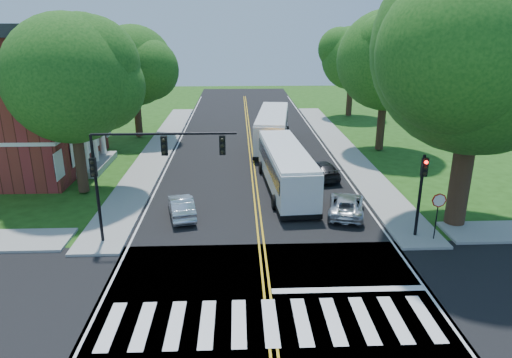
{
  "coord_description": "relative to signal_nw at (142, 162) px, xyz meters",
  "views": [
    {
      "loc": [
        -1.15,
        -15.12,
        10.74
      ],
      "look_at": [
        -0.14,
        9.42,
        2.4
      ],
      "focal_mm": 32.0,
      "sensor_mm": 36.0,
      "label": 1
    }
  ],
  "objects": [
    {
      "name": "ground",
      "position": [
        5.86,
        -6.43,
        -4.38
      ],
      "size": [
        140.0,
        140.0,
        0.0
      ],
      "primitive_type": "plane",
      "color": "#1F4611",
      "rests_on": "ground"
    },
    {
      "name": "center_line",
      "position": [
        5.86,
        15.57,
        -4.36
      ],
      "size": [
        0.36,
        70.0,
        0.01
      ],
      "primitive_type": "cube",
      "color": "gold",
      "rests_on": "road"
    },
    {
      "name": "hatchback",
      "position": [
        1.36,
        3.34,
        -3.74
      ],
      "size": [
        2.12,
        3.98,
        1.25
      ],
      "primitive_type": "imported",
      "rotation": [
        0.0,
        0.0,
        3.36
      ],
      "color": "silver",
      "rests_on": "road"
    },
    {
      "name": "crosswalk",
      "position": [
        5.86,
        -6.93,
        -4.36
      ],
      "size": [
        12.6,
        3.0,
        0.01
      ],
      "primitive_type": "cube",
      "color": "silver",
      "rests_on": "road"
    },
    {
      "name": "sidewalk_ne",
      "position": [
        14.16,
        18.57,
        -4.3
      ],
      "size": [
        2.6,
        40.0,
        0.15
      ],
      "primitive_type": "cube",
      "color": "gray",
      "rests_on": "ground"
    },
    {
      "name": "sidewalk_nw",
      "position": [
        -2.44,
        18.57,
        -4.3
      ],
      "size": [
        2.6,
        40.0,
        0.15
      ],
      "primitive_type": "cube",
      "color": "gray",
      "rests_on": "ground"
    },
    {
      "name": "stop_sign",
      "position": [
        14.86,
        -0.45,
        -2.35
      ],
      "size": [
        0.76,
        0.08,
        2.53
      ],
      "color": "black",
      "rests_on": "ground"
    },
    {
      "name": "road",
      "position": [
        5.86,
        11.57,
        -4.37
      ],
      "size": [
        14.0,
        96.0,
        0.01
      ],
      "primitive_type": "cube",
      "color": "black",
      "rests_on": "ground"
    },
    {
      "name": "signal_nw",
      "position": [
        0.0,
        0.0,
        0.0
      ],
      "size": [
        7.15,
        0.46,
        5.66
      ],
      "color": "black",
      "rests_on": "ground"
    },
    {
      "name": "signal_ne",
      "position": [
        14.06,
        0.01,
        -1.41
      ],
      "size": [
        0.3,
        0.46,
        4.4
      ],
      "color": "black",
      "rests_on": "ground"
    },
    {
      "name": "tree_west_far",
      "position": [
        -5.14,
        23.57,
        2.62
      ],
      "size": [
        7.6,
        7.6,
        10.67
      ],
      "color": "#312013",
      "rests_on": "ground"
    },
    {
      "name": "suv",
      "position": [
        11.08,
        3.28,
        -3.77
      ],
      "size": [
        2.99,
        4.67,
        1.2
      ],
      "primitive_type": "imported",
      "rotation": [
        0.0,
        0.0,
        2.89
      ],
      "color": "silver",
      "rests_on": "road"
    },
    {
      "name": "tree_ne_big",
      "position": [
        16.86,
        1.57,
        5.24
      ],
      "size": [
        10.8,
        10.8,
        14.91
      ],
      "color": "#312013",
      "rests_on": "ground"
    },
    {
      "name": "dark_sedan",
      "position": [
        10.85,
        10.15,
        -3.75
      ],
      "size": [
        2.48,
        4.49,
        1.23
      ],
      "primitive_type": "imported",
      "rotation": [
        0.0,
        0.0,
        3.33
      ],
      "color": "black",
      "rests_on": "road"
    },
    {
      "name": "tree_west_near",
      "position": [
        -5.64,
        7.57,
        3.15
      ],
      "size": [
        8.0,
        8.0,
        11.4
      ],
      "color": "#312013",
      "rests_on": "ground"
    },
    {
      "name": "edge_line_w",
      "position": [
        -0.94,
        15.57,
        -4.36
      ],
      "size": [
        0.12,
        70.0,
        0.01
      ],
      "primitive_type": "cube",
      "color": "silver",
      "rests_on": "road"
    },
    {
      "name": "bus_lead",
      "position": [
        7.91,
        7.8,
        -2.82
      ],
      "size": [
        3.27,
        11.46,
        2.93
      ],
      "rotation": [
        0.0,
        0.0,
        3.21
      ],
      "color": "silver",
      "rests_on": "road"
    },
    {
      "name": "cross_road",
      "position": [
        5.86,
        -6.43,
        -4.37
      ],
      "size": [
        60.0,
        12.0,
        0.01
      ],
      "primitive_type": "cube",
      "color": "black",
      "rests_on": "ground"
    },
    {
      "name": "tree_east_far",
      "position": [
        18.36,
        33.57,
        2.48
      ],
      "size": [
        7.2,
        7.2,
        10.34
      ],
      "color": "#312013",
      "rests_on": "ground"
    },
    {
      "name": "tree_east_mid",
      "position": [
        17.36,
        17.57,
        3.48
      ],
      "size": [
        8.4,
        8.4,
        11.93
      ],
      "color": "#312013",
      "rests_on": "ground"
    },
    {
      "name": "edge_line_e",
      "position": [
        12.66,
        15.57,
        -4.36
      ],
      "size": [
        0.12,
        70.0,
        0.01
      ],
      "primitive_type": "cube",
      "color": "silver",
      "rests_on": "road"
    },
    {
      "name": "stop_bar",
      "position": [
        9.36,
        -4.83,
        -4.36
      ],
      "size": [
        6.6,
        0.4,
        0.01
      ],
      "primitive_type": "cube",
      "color": "silver",
      "rests_on": "road"
    },
    {
      "name": "bus_follow",
      "position": [
        7.94,
        19.99,
        -2.73
      ],
      "size": [
        4.11,
        12.22,
        3.1
      ],
      "rotation": [
        0.0,
        0.0,
        3.01
      ],
      "color": "silver",
      "rests_on": "road"
    }
  ]
}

